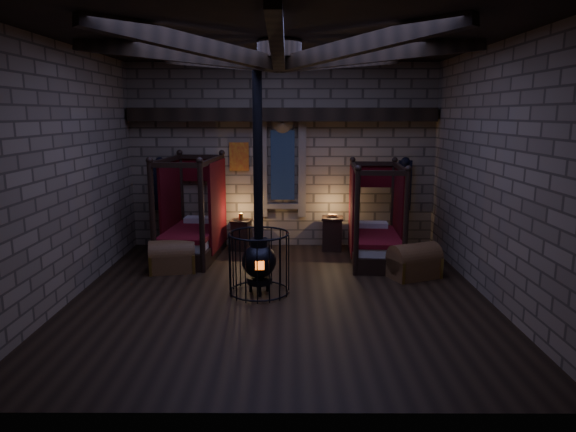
{
  "coord_description": "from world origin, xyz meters",
  "views": [
    {
      "loc": [
        0.16,
        -8.34,
        3.07
      ],
      "look_at": [
        0.13,
        0.6,
        1.28
      ],
      "focal_mm": 32.0,
      "sensor_mm": 36.0,
      "label": 1
    }
  ],
  "objects_px": {
    "bed_left": "(193,233)",
    "bed_right": "(375,238)",
    "trunk_right": "(414,262)",
    "trunk_left": "(172,257)",
    "stove": "(259,258)"
  },
  "relations": [
    {
      "from": "bed_left",
      "to": "trunk_left",
      "type": "height_order",
      "value": "bed_left"
    },
    {
      "from": "trunk_right",
      "to": "stove",
      "type": "height_order",
      "value": "stove"
    },
    {
      "from": "bed_left",
      "to": "trunk_right",
      "type": "height_order",
      "value": "bed_left"
    },
    {
      "from": "trunk_left",
      "to": "trunk_right",
      "type": "distance_m",
      "value": 4.7
    },
    {
      "from": "trunk_right",
      "to": "stove",
      "type": "relative_size",
      "value": 0.26
    },
    {
      "from": "bed_right",
      "to": "trunk_right",
      "type": "distance_m",
      "value": 1.26
    },
    {
      "from": "trunk_left",
      "to": "trunk_right",
      "type": "xyz_separation_m",
      "value": [
        4.69,
        -0.36,
        0.01
      ]
    },
    {
      "from": "trunk_left",
      "to": "stove",
      "type": "distance_m",
      "value": 2.21
    },
    {
      "from": "bed_left",
      "to": "stove",
      "type": "relative_size",
      "value": 0.53
    },
    {
      "from": "trunk_left",
      "to": "bed_left",
      "type": "bearing_deg",
      "value": 67.37
    },
    {
      "from": "trunk_left",
      "to": "trunk_right",
      "type": "relative_size",
      "value": 0.91
    },
    {
      "from": "trunk_right",
      "to": "stove",
      "type": "xyz_separation_m",
      "value": [
        -2.9,
        -0.89,
        0.34
      ]
    },
    {
      "from": "bed_left",
      "to": "bed_right",
      "type": "xyz_separation_m",
      "value": [
        3.9,
        -0.31,
        -0.03
      ]
    },
    {
      "from": "bed_right",
      "to": "trunk_left",
      "type": "xyz_separation_m",
      "value": [
        -4.12,
        -0.74,
        -0.22
      ]
    },
    {
      "from": "bed_right",
      "to": "trunk_left",
      "type": "relative_size",
      "value": 2.1
    }
  ]
}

